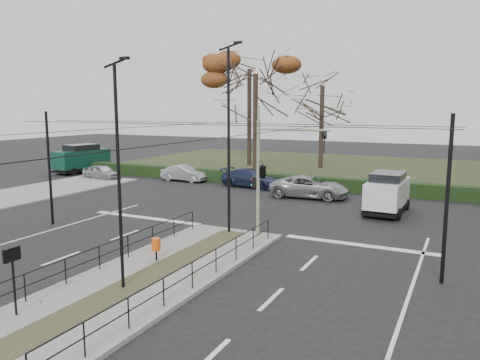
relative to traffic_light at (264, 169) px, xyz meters
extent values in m
plane|color=black|center=(-1.63, -4.50, -3.33)|extent=(140.00, 140.00, 0.00)
cube|color=slate|center=(-1.63, -7.00, -3.26)|extent=(4.40, 15.00, 0.14)
cube|color=#263219|center=(-7.63, 27.50, -3.28)|extent=(38.00, 26.00, 0.10)
cube|color=black|center=(-7.63, 14.10, -2.83)|extent=(38.00, 1.00, 1.00)
cylinder|color=black|center=(-3.68, -0.50, -2.74)|extent=(0.04, 0.04, 0.90)
cylinder|color=black|center=(0.42, -0.50, -2.74)|extent=(0.04, 0.04, 0.90)
cylinder|color=black|center=(-3.68, -7.10, -2.29)|extent=(0.04, 13.20, 0.04)
cylinder|color=black|center=(0.42, -7.10, -2.29)|extent=(0.04, 13.20, 0.04)
cylinder|color=black|center=(-11.23, -2.50, -0.33)|extent=(0.14, 0.14, 6.00)
cylinder|color=black|center=(7.97, -2.50, -0.33)|extent=(0.14, 0.14, 6.00)
cylinder|color=black|center=(-1.63, -3.50, 2.17)|extent=(20.00, 0.02, 0.02)
cylinder|color=black|center=(-1.63, -1.50, 2.17)|extent=(20.00, 0.02, 0.02)
cylinder|color=black|center=(-5.13, -6.50, 1.97)|extent=(0.02, 34.00, 0.02)
cylinder|color=black|center=(1.87, -6.50, 1.97)|extent=(0.02, 34.00, 0.02)
cylinder|color=gray|center=(-0.32, 0.00, -0.45)|extent=(0.17, 0.17, 5.48)
cylinder|color=gray|center=(1.37, 0.00, 1.87)|extent=(3.38, 0.11, 0.11)
imported|color=black|center=(2.84, 0.00, 1.34)|extent=(0.21, 0.23, 0.95)
imported|color=black|center=(-0.09, 0.00, -0.03)|extent=(1.16, 2.12, 0.84)
cube|color=black|center=(-0.51, 0.00, -0.66)|extent=(0.23, 0.17, 0.53)
sphere|color=#FF0C0C|center=(-0.61, 0.00, -0.50)|extent=(0.12, 0.12, 0.12)
sphere|color=#0CE533|center=(-0.61, 0.00, -0.79)|extent=(0.12, 0.12, 0.12)
cylinder|color=black|center=(-2.40, -5.29, -2.97)|extent=(0.07, 0.07, 0.45)
cylinder|color=#E5500D|center=(-2.40, -5.29, -2.52)|extent=(0.36, 0.36, 0.49)
cylinder|color=black|center=(-3.13, -11.18, -2.22)|extent=(0.07, 0.07, 1.95)
cube|color=black|center=(-3.13, -11.18, -1.34)|extent=(0.10, 0.54, 0.41)
cube|color=silver|center=(-3.19, -11.18, -1.34)|extent=(0.02, 0.47, 0.34)
cylinder|color=black|center=(-1.72, -8.11, 0.52)|extent=(0.11, 0.11, 7.43)
cube|color=black|center=(-1.30, -8.11, 4.38)|extent=(0.33, 0.13, 0.09)
cylinder|color=black|center=(-1.80, -0.16, 1.22)|extent=(0.13, 0.13, 8.83)
cube|color=black|center=(-1.31, -0.16, 5.80)|extent=(0.39, 0.15, 0.11)
imported|color=#93969A|center=(-19.94, 10.76, -2.69)|extent=(3.95, 1.97, 1.29)
imported|color=#93969A|center=(-13.04, 13.19, -2.67)|extent=(4.03, 1.43, 1.33)
imported|color=#1D2644|center=(-6.67, 12.98, -2.62)|extent=(5.08, 2.49, 1.42)
imported|color=#93969A|center=(-1.23, 10.83, -2.59)|extent=(5.53, 2.84, 1.49)
cube|color=silver|center=(4.37, 8.22, -2.11)|extent=(2.02, 4.52, 1.44)
cube|color=black|center=(4.37, 8.22, -1.24)|extent=(1.80, 2.51, 0.67)
cube|color=black|center=(4.37, 8.22, -3.03)|extent=(2.06, 4.61, 0.18)
cylinder|color=black|center=(5.25, 6.72, -3.00)|extent=(0.24, 0.67, 0.66)
cylinder|color=black|center=(3.38, 6.78, -3.00)|extent=(0.24, 0.67, 0.66)
cylinder|color=black|center=(5.35, 9.66, -3.00)|extent=(0.24, 0.67, 0.66)
cylinder|color=black|center=(3.48, 9.72, -3.00)|extent=(0.24, 0.67, 0.66)
cube|color=#0B3328|center=(-24.82, 13.43, -2.01)|extent=(2.60, 5.57, 1.65)
cube|color=black|center=(-24.82, 13.43, -1.02)|extent=(2.16, 3.15, 0.77)
cube|color=black|center=(-24.82, 13.43, -3.03)|extent=(2.65, 5.68, 0.18)
cylinder|color=black|center=(-24.04, 11.55, -3.00)|extent=(0.30, 0.68, 0.66)
cylinder|color=black|center=(-26.02, 11.78, -3.00)|extent=(0.30, 0.68, 0.66)
cylinder|color=black|center=(-23.63, 15.07, -3.00)|extent=(0.30, 0.68, 0.66)
cylinder|color=black|center=(-25.60, 15.30, -3.00)|extent=(0.30, 0.68, 0.66)
cylinder|color=black|center=(-12.44, 24.88, 1.78)|extent=(0.44, 0.44, 10.03)
ellipsoid|color=#613116|center=(-12.44, 24.88, 6.79)|extent=(9.41, 9.41, 6.30)
cylinder|color=black|center=(-5.00, 26.15, 0.90)|extent=(0.44, 0.44, 8.25)
cylinder|color=black|center=(-8.69, 18.14, 1.28)|extent=(0.44, 0.44, 9.02)
camera|label=1|loc=(8.54, -19.94, 2.86)|focal=35.00mm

